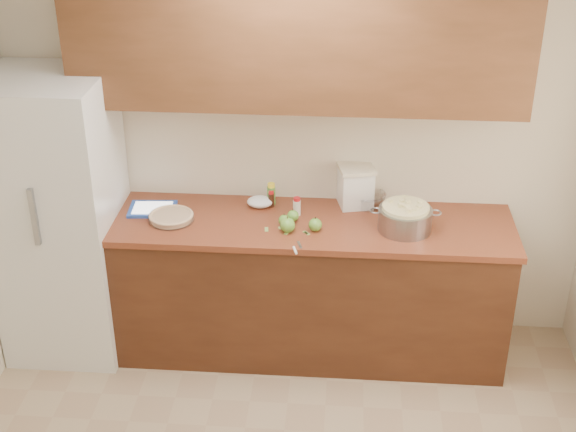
# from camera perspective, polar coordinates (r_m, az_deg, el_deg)

# --- Properties ---
(room_shell) EXTENTS (3.60, 3.60, 3.60)m
(room_shell) POSITION_cam_1_polar(r_m,az_deg,el_deg) (3.38, -1.24, -6.48)
(room_shell) COLOR tan
(room_shell) RESTS_ON ground
(counter_run) EXTENTS (2.64, 0.68, 0.92)m
(counter_run) POSITION_cam_1_polar(r_m,az_deg,el_deg) (5.06, 0.47, -4.95)
(counter_run) COLOR #4D2715
(counter_run) RESTS_ON ground
(upper_cabinets) EXTENTS (2.60, 0.34, 0.70)m
(upper_cabinets) POSITION_cam_1_polar(r_m,az_deg,el_deg) (4.59, 0.68, 11.98)
(upper_cabinets) COLOR brown
(upper_cabinets) RESTS_ON room_shell
(fridge) EXTENTS (0.70, 0.70, 1.80)m
(fridge) POSITION_cam_1_polar(r_m,az_deg,el_deg) (5.10, -15.89, -0.15)
(fridge) COLOR silver
(fridge) RESTS_ON ground
(pie) EXTENTS (0.28, 0.28, 0.04)m
(pie) POSITION_cam_1_polar(r_m,az_deg,el_deg) (4.88, -8.30, -0.07)
(pie) COLOR silver
(pie) RESTS_ON counter_run
(colander) EXTENTS (0.42, 0.32, 0.16)m
(colander) POSITION_cam_1_polar(r_m,az_deg,el_deg) (4.76, 8.32, -0.15)
(colander) COLOR gray
(colander) RESTS_ON counter_run
(flour_canister) EXTENTS (0.25, 0.25, 0.26)m
(flour_canister) POSITION_cam_1_polar(r_m,az_deg,el_deg) (4.99, 4.82, 2.19)
(flour_canister) COLOR white
(flour_canister) RESTS_ON counter_run
(tablet) EXTENTS (0.30, 0.24, 0.02)m
(tablet) POSITION_cam_1_polar(r_m,az_deg,el_deg) (5.02, -9.61, 0.49)
(tablet) COLOR #254EB4
(tablet) RESTS_ON counter_run
(paring_knife) EXTENTS (0.06, 0.15, 0.01)m
(paring_knife) POSITION_cam_1_polar(r_m,az_deg,el_deg) (4.52, 0.56, -2.38)
(paring_knife) COLOR gray
(paring_knife) RESTS_ON counter_run
(lemon_bottle) EXTENTS (0.05, 0.05, 0.14)m
(lemon_bottle) POSITION_cam_1_polar(r_m,az_deg,el_deg) (5.00, -1.20, 1.55)
(lemon_bottle) COLOR #4C8C38
(lemon_bottle) RESTS_ON counter_run
(cinnamon_shaker) EXTENTS (0.05, 0.05, 0.12)m
(cinnamon_shaker) POSITION_cam_1_polar(r_m,az_deg,el_deg) (4.88, 0.63, 0.68)
(cinnamon_shaker) COLOR beige
(cinnamon_shaker) RESTS_ON counter_run
(vanilla_bottle) EXTENTS (0.04, 0.04, 0.11)m
(vanilla_bottle) POSITION_cam_1_polar(r_m,az_deg,el_deg) (4.98, -1.20, 1.21)
(vanilla_bottle) COLOR black
(vanilla_bottle) RESTS_ON counter_run
(mixing_bowl) EXTENTS (0.22, 0.22, 0.08)m
(mixing_bowl) POSITION_cam_1_polar(r_m,az_deg,el_deg) (5.03, 5.74, 1.25)
(mixing_bowl) COLOR silver
(mixing_bowl) RESTS_ON counter_run
(paper_towel) EXTENTS (0.18, 0.16, 0.07)m
(paper_towel) POSITION_cam_1_polar(r_m,az_deg,el_deg) (4.99, -2.02, 1.01)
(paper_towel) COLOR white
(paper_towel) RESTS_ON counter_run
(apple_left) EXTENTS (0.07, 0.07, 0.08)m
(apple_left) POSITION_cam_1_polar(r_m,az_deg,el_deg) (4.77, -0.28, -0.31)
(apple_left) COLOR #5D9632
(apple_left) RESTS_ON counter_run
(apple_center) EXTENTS (0.07, 0.07, 0.08)m
(apple_center) POSITION_cam_1_polar(r_m,az_deg,el_deg) (4.82, 0.35, 0.01)
(apple_center) COLOR #5D9632
(apple_center) RESTS_ON counter_run
(apple_front) EXTENTS (0.09, 0.09, 0.10)m
(apple_front) POSITION_cam_1_polar(r_m,az_deg,el_deg) (4.69, -0.03, -0.65)
(apple_front) COLOR #5D9632
(apple_front) RESTS_ON counter_run
(apple_extra) EXTENTS (0.08, 0.08, 0.09)m
(apple_extra) POSITION_cam_1_polar(r_m,az_deg,el_deg) (4.71, 1.95, -0.62)
(apple_extra) COLOR #5D9632
(apple_extra) RESTS_ON counter_run
(peel_a) EXTENTS (0.03, 0.04, 0.00)m
(peel_a) POSITION_cam_1_polar(r_m,az_deg,el_deg) (4.70, 1.29, -1.22)
(peel_a) COLOR #96BC5B
(peel_a) RESTS_ON counter_run
(peel_b) EXTENTS (0.03, 0.06, 0.00)m
(peel_b) POSITION_cam_1_polar(r_m,az_deg,el_deg) (4.70, -0.08, -1.19)
(peel_b) COLOR #96BC5B
(peel_b) RESTS_ON counter_run
(peel_c) EXTENTS (0.05, 0.05, 0.00)m
(peel_c) POSITION_cam_1_polar(r_m,az_deg,el_deg) (4.70, 1.31, -1.22)
(peel_c) COLOR #96BC5B
(peel_c) RESTS_ON counter_run
(peel_d) EXTENTS (0.03, 0.04, 0.00)m
(peel_d) POSITION_cam_1_polar(r_m,az_deg,el_deg) (4.77, 0.09, -0.76)
(peel_d) COLOR #96BC5B
(peel_d) RESTS_ON counter_run
(peel_e) EXTENTS (0.02, 0.03, 0.00)m
(peel_e) POSITION_cam_1_polar(r_m,az_deg,el_deg) (4.75, -0.61, -0.86)
(peel_e) COLOR #96BC5B
(peel_e) RESTS_ON counter_run
(peel_f) EXTENTS (0.03, 0.05, 0.00)m
(peel_f) POSITION_cam_1_polar(r_m,az_deg,el_deg) (4.74, -1.54, -0.96)
(peel_f) COLOR #96BC5B
(peel_f) RESTS_ON counter_run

